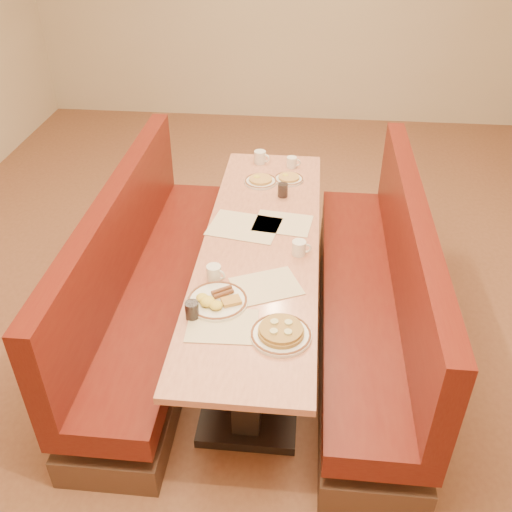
# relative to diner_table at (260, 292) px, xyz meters

# --- Properties ---
(ground) EXTENTS (8.00, 8.00, 0.00)m
(ground) POSITION_rel_diner_table_xyz_m (0.00, 0.00, -0.37)
(ground) COLOR #9E6647
(ground) RESTS_ON ground
(room_envelope) EXTENTS (6.04, 8.04, 2.82)m
(room_envelope) POSITION_rel_diner_table_xyz_m (0.00, 0.00, 1.56)
(room_envelope) COLOR beige
(room_envelope) RESTS_ON ground
(diner_table) EXTENTS (0.70, 2.50, 0.75)m
(diner_table) POSITION_rel_diner_table_xyz_m (0.00, 0.00, 0.00)
(diner_table) COLOR black
(diner_table) RESTS_ON ground
(booth_left) EXTENTS (0.55, 2.50, 1.05)m
(booth_left) POSITION_rel_diner_table_xyz_m (-0.73, 0.00, -0.01)
(booth_left) COLOR #4C3326
(booth_left) RESTS_ON ground
(booth_right) EXTENTS (0.55, 2.50, 1.05)m
(booth_right) POSITION_rel_diner_table_xyz_m (0.73, 0.00, -0.01)
(booth_right) COLOR #4C3326
(booth_right) RESTS_ON ground
(placemat_near_left) EXTENTS (0.36, 0.28, 0.00)m
(placemat_near_left) POSITION_rel_diner_table_xyz_m (-0.12, -0.76, 0.38)
(placemat_near_left) COLOR beige
(placemat_near_left) RESTS_ON diner_table
(placemat_near_right) EXTENTS (0.43, 0.39, 0.00)m
(placemat_near_right) POSITION_rel_diner_table_xyz_m (0.07, -0.42, 0.38)
(placemat_near_right) COLOR beige
(placemat_near_right) RESTS_ON diner_table
(placemat_far_left) EXTENTS (0.48, 0.39, 0.00)m
(placemat_far_left) POSITION_rel_diner_table_xyz_m (-0.12, 0.17, 0.38)
(placemat_far_left) COLOR beige
(placemat_far_left) RESTS_ON diner_table
(placemat_far_right) EXTENTS (0.39, 0.31, 0.00)m
(placemat_far_right) POSITION_rel_diner_table_xyz_m (0.12, 0.23, 0.38)
(placemat_far_right) COLOR beige
(placemat_far_right) RESTS_ON diner_table
(pancake_plate) EXTENTS (0.30, 0.30, 0.07)m
(pancake_plate) POSITION_rel_diner_table_xyz_m (0.17, -0.81, 0.40)
(pancake_plate) COLOR white
(pancake_plate) RESTS_ON diner_table
(eggs_plate) EXTENTS (0.32, 0.32, 0.06)m
(eggs_plate) POSITION_rel_diner_table_xyz_m (-0.17, -0.59, 0.39)
(eggs_plate) COLOR white
(eggs_plate) RESTS_ON diner_table
(extra_plate_mid) EXTENTS (0.21, 0.21, 0.04)m
(extra_plate_mid) POSITION_rel_diner_table_xyz_m (0.13, 0.83, 0.39)
(extra_plate_mid) COLOR white
(extra_plate_mid) RESTS_ON diner_table
(extra_plate_far) EXTENTS (0.23, 0.23, 0.05)m
(extra_plate_far) POSITION_rel_diner_table_xyz_m (-0.07, 0.78, 0.39)
(extra_plate_far) COLOR white
(extra_plate_far) RESTS_ON diner_table
(coffee_mug_a) EXTENTS (0.12, 0.08, 0.09)m
(coffee_mug_a) POSITION_rel_diner_table_xyz_m (0.24, -0.10, 0.42)
(coffee_mug_a) COLOR white
(coffee_mug_a) RESTS_ON diner_table
(coffee_mug_b) EXTENTS (0.11, 0.08, 0.09)m
(coffee_mug_b) POSITION_rel_diner_table_xyz_m (-0.22, -0.39, 0.42)
(coffee_mug_b) COLOR white
(coffee_mug_b) RESTS_ON diner_table
(coffee_mug_c) EXTENTS (0.11, 0.08, 0.08)m
(coffee_mug_c) POSITION_rel_diner_table_xyz_m (0.14, 1.05, 0.42)
(coffee_mug_c) COLOR white
(coffee_mug_c) RESTS_ON diner_table
(coffee_mug_d) EXTENTS (0.12, 0.09, 0.10)m
(coffee_mug_d) POSITION_rel_diner_table_xyz_m (-0.10, 1.10, 0.43)
(coffee_mug_d) COLOR white
(coffee_mug_d) RESTS_ON diner_table
(soda_tumbler_near) EXTENTS (0.07, 0.07, 0.10)m
(soda_tumbler_near) POSITION_rel_diner_table_xyz_m (-0.28, -0.71, 0.42)
(soda_tumbler_near) COLOR black
(soda_tumbler_near) RESTS_ON diner_table
(soda_tumbler_mid) EXTENTS (0.07, 0.07, 0.10)m
(soda_tumbler_mid) POSITION_rel_diner_table_xyz_m (0.10, 0.59, 0.42)
(soda_tumbler_mid) COLOR black
(soda_tumbler_mid) RESTS_ON diner_table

